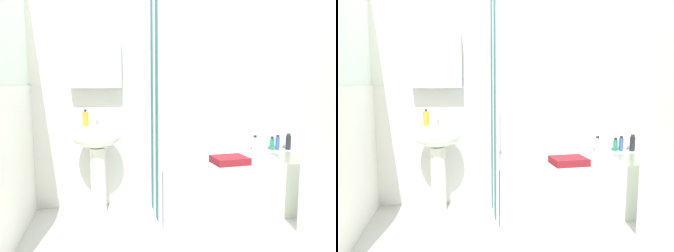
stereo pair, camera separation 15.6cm
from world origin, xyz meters
TOP-DOWN VIEW (x-y plane):
  - wall_back_tiled at (-0.06, 1.26)m, footprint 3.60×0.18m
  - sink at (-0.94, 1.03)m, footprint 0.44×0.34m
  - faucet at (-0.94, 1.11)m, footprint 0.03×0.12m
  - soap_dispenser at (-1.04, 1.07)m, footprint 0.06×0.06m
  - toothbrush_cup at (-0.84, 1.07)m, footprint 0.06×0.06m
  - bathtub at (0.39, 0.88)m, footprint 1.58×0.67m
  - shower_curtain at (-0.42, 0.88)m, footprint 0.01×0.67m
  - lotion_bottle at (1.08, 1.13)m, footprint 0.05×0.05m
  - conditioner_bottle at (0.96, 1.14)m, footprint 0.04×0.04m
  - body_wash_bottle at (0.90, 1.15)m, footprint 0.04×0.04m
  - shampoo_bottle at (0.70, 1.15)m, footprint 0.05×0.05m
  - towel_folded at (0.23, 0.68)m, footprint 0.32×0.26m

SIDE VIEW (x-z plane):
  - bathtub at x=0.39m, z-range 0.00..0.51m
  - towel_folded at x=0.23m, z-range 0.51..0.57m
  - body_wash_bottle at x=0.90m, z-range 0.50..0.65m
  - conditioner_bottle at x=0.96m, z-range 0.50..0.66m
  - shampoo_bottle at x=0.70m, z-range 0.50..0.67m
  - lotion_bottle at x=1.08m, z-range 0.50..0.68m
  - sink at x=-0.94m, z-range 0.19..1.02m
  - toothbrush_cup at x=-0.84m, z-range 0.82..0.92m
  - faucet at x=-0.94m, z-range 0.82..0.95m
  - soap_dispenser at x=-1.04m, z-range 0.81..0.97m
  - shower_curtain at x=-0.42m, z-range 0.00..2.00m
  - wall_back_tiled at x=-0.06m, z-range -0.06..2.34m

